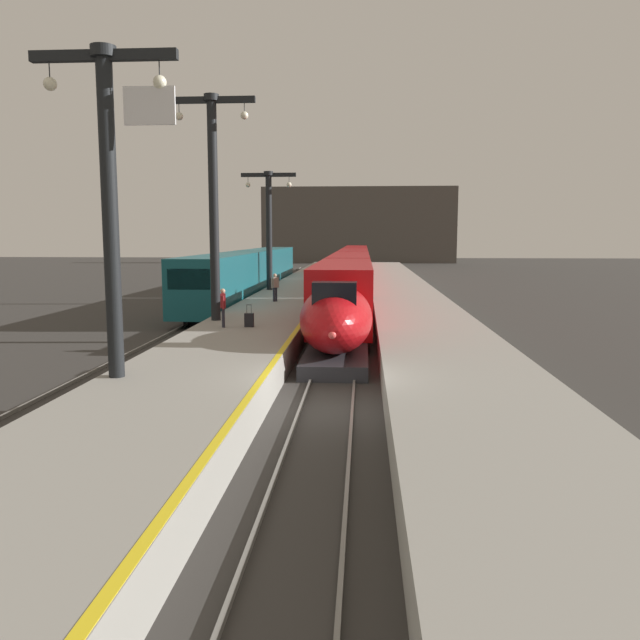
% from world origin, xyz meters
% --- Properties ---
extents(ground_plane, '(260.00, 260.00, 0.00)m').
position_xyz_m(ground_plane, '(0.00, 0.00, 0.00)').
color(ground_plane, '#33302D').
extents(platform_left, '(4.80, 110.00, 1.05)m').
position_xyz_m(platform_left, '(-4.05, 24.75, 0.53)').
color(platform_left, gray).
rests_on(platform_left, ground).
extents(platform_right, '(4.80, 110.00, 1.05)m').
position_xyz_m(platform_right, '(4.05, 24.75, 0.53)').
color(platform_right, gray).
rests_on(platform_right, ground).
extents(platform_left_safety_stripe, '(0.20, 107.80, 0.01)m').
position_xyz_m(platform_left_safety_stripe, '(-1.77, 24.75, 1.05)').
color(platform_left_safety_stripe, yellow).
rests_on(platform_left_safety_stripe, platform_left).
extents(rail_main_left, '(0.08, 110.00, 0.12)m').
position_xyz_m(rail_main_left, '(-0.75, 27.50, 0.06)').
color(rail_main_left, slate).
rests_on(rail_main_left, ground).
extents(rail_main_right, '(0.08, 110.00, 0.12)m').
position_xyz_m(rail_main_right, '(0.75, 27.50, 0.06)').
color(rail_main_right, slate).
rests_on(rail_main_right, ground).
extents(rail_secondary_left, '(0.08, 110.00, 0.12)m').
position_xyz_m(rail_secondary_left, '(-8.85, 27.50, 0.06)').
color(rail_secondary_left, slate).
rests_on(rail_secondary_left, ground).
extents(rail_secondary_right, '(0.08, 110.00, 0.12)m').
position_xyz_m(rail_secondary_right, '(-7.35, 27.50, 0.06)').
color(rail_secondary_right, slate).
rests_on(rail_secondary_right, ground).
extents(highspeed_train_main, '(2.92, 75.09, 3.60)m').
position_xyz_m(highspeed_train_main, '(0.00, 40.21, 1.97)').
color(highspeed_train_main, '#B20F14').
rests_on(highspeed_train_main, ground).
extents(regional_train_adjacent, '(2.85, 36.60, 3.80)m').
position_xyz_m(regional_train_adjacent, '(-8.10, 33.20, 2.13)').
color(regional_train_adjacent, '#145660').
rests_on(regional_train_adjacent, ground).
extents(station_column_near, '(4.00, 0.68, 8.94)m').
position_xyz_m(station_column_near, '(-5.84, -0.52, 6.54)').
color(station_column_near, black).
rests_on(station_column_near, platform_left).
extents(station_column_mid, '(4.00, 0.68, 10.30)m').
position_xyz_m(station_column_mid, '(-5.90, 11.72, 7.16)').
color(station_column_mid, black).
rests_on(station_column_mid, platform_left).
extents(station_column_far, '(4.00, 0.68, 8.58)m').
position_xyz_m(station_column_far, '(-5.90, 29.05, 6.25)').
color(station_column_far, black).
rests_on(station_column_far, platform_left).
extents(passenger_near_edge, '(0.31, 0.56, 1.69)m').
position_xyz_m(passenger_near_edge, '(-5.04, 9.44, 2.04)').
color(passenger_near_edge, '#23232D').
rests_on(passenger_near_edge, platform_left).
extents(passenger_mid_platform, '(0.43, 0.43, 1.69)m').
position_xyz_m(passenger_mid_platform, '(-4.31, 20.55, 2.04)').
color(passenger_mid_platform, '#23232D').
rests_on(passenger_mid_platform, platform_left).
extents(rolling_suitcase, '(0.40, 0.22, 0.98)m').
position_xyz_m(rolling_suitcase, '(-3.94, 9.61, 1.35)').
color(rolling_suitcase, black).
rests_on(rolling_suitcase, platform_left).
extents(terminus_back_wall, '(36.00, 2.00, 14.00)m').
position_xyz_m(terminus_back_wall, '(0.00, 102.00, 7.00)').
color(terminus_back_wall, '#4C4742').
rests_on(terminus_back_wall, ground).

